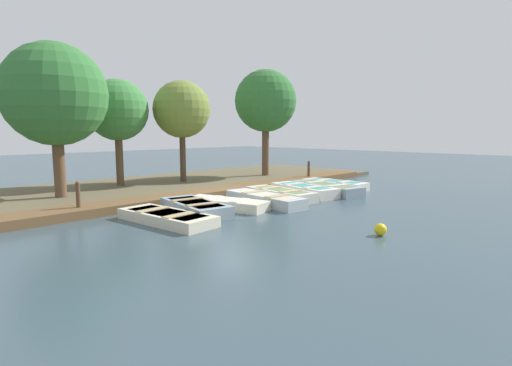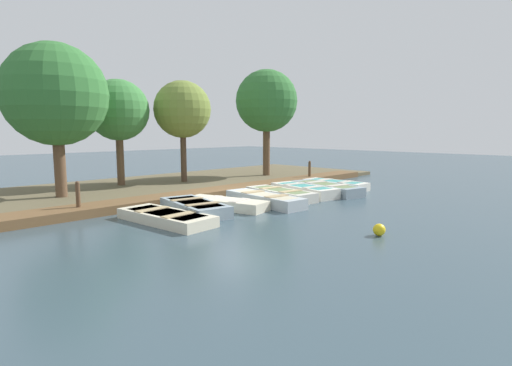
# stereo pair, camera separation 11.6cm
# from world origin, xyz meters

# --- Properties ---
(ground_plane) EXTENTS (80.00, 80.00, 0.00)m
(ground_plane) POSITION_xyz_m (0.00, 0.00, 0.00)
(ground_plane) COLOR #384C56
(shore_bank) EXTENTS (8.00, 24.00, 0.18)m
(shore_bank) POSITION_xyz_m (-5.00, 0.00, 0.09)
(shore_bank) COLOR brown
(shore_bank) RESTS_ON ground_plane
(dock_walkway) EXTENTS (1.29, 20.54, 0.29)m
(dock_walkway) POSITION_xyz_m (-1.48, 0.00, 0.14)
(dock_walkway) COLOR brown
(dock_walkway) RESTS_ON ground_plane
(rowboat_0) EXTENTS (3.34, 1.46, 0.33)m
(rowboat_0) POSITION_xyz_m (1.26, -4.19, 0.16)
(rowboat_0) COLOR beige
(rowboat_0) RESTS_ON ground_plane
(rowboat_1) EXTENTS (3.07, 1.70, 0.41)m
(rowboat_1) POSITION_xyz_m (0.82, -2.82, 0.20)
(rowboat_1) COLOR #8C9EA8
(rowboat_1) RESTS_ON ground_plane
(rowboat_2) EXTENTS (3.15, 1.65, 0.35)m
(rowboat_2) POSITION_xyz_m (0.90, -1.56, 0.17)
(rowboat_2) COLOR beige
(rowboat_2) RESTS_ON ground_plane
(rowboat_3) EXTENTS (3.50, 1.30, 0.41)m
(rowboat_3) POSITION_xyz_m (1.36, -0.09, 0.20)
(rowboat_3) COLOR #B2BCC1
(rowboat_3) RESTS_ON ground_plane
(rowboat_4) EXTENTS (3.21, 1.45, 0.40)m
(rowboat_4) POSITION_xyz_m (0.98, 1.23, 0.20)
(rowboat_4) COLOR beige
(rowboat_4) RESTS_ON ground_plane
(rowboat_5) EXTENTS (3.25, 1.63, 0.44)m
(rowboat_5) POSITION_xyz_m (1.09, 2.60, 0.22)
(rowboat_5) COLOR silver
(rowboat_5) RESTS_ON ground_plane
(rowboat_6) EXTENTS (3.66, 1.87, 0.42)m
(rowboat_6) POSITION_xyz_m (1.37, 3.80, 0.21)
(rowboat_6) COLOR #8C9EA8
(rowboat_6) RESTS_ON ground_plane
(rowboat_7) EXTENTS (3.08, 1.11, 0.39)m
(rowboat_7) POSITION_xyz_m (0.93, 5.16, 0.19)
(rowboat_7) COLOR silver
(rowboat_7) RESTS_ON ground_plane
(mooring_post_near) EXTENTS (0.14, 0.14, 1.11)m
(mooring_post_near) POSITION_xyz_m (-1.47, -5.61, 0.56)
(mooring_post_near) COLOR brown
(mooring_post_near) RESTS_ON ground_plane
(mooring_post_far) EXTENTS (0.14, 0.14, 1.11)m
(mooring_post_far) POSITION_xyz_m (-1.47, 6.39, 0.56)
(mooring_post_far) COLOR brown
(mooring_post_far) RESTS_ON ground_plane
(buoy) EXTENTS (0.32, 0.32, 0.32)m
(buoy) POSITION_xyz_m (6.44, -1.22, 0.16)
(buoy) COLOR yellow
(buoy) RESTS_ON ground_plane
(park_tree_far_left) EXTENTS (3.76, 3.76, 5.87)m
(park_tree_far_left) POSITION_xyz_m (-4.60, -5.00, 3.97)
(park_tree_far_left) COLOR brown
(park_tree_far_left) RESTS_ON ground_plane
(park_tree_left) EXTENTS (2.76, 2.76, 4.99)m
(park_tree_left) POSITION_xyz_m (-6.13, -1.80, 3.57)
(park_tree_left) COLOR brown
(park_tree_left) RESTS_ON ground_plane
(park_tree_center) EXTENTS (2.76, 2.76, 5.09)m
(park_tree_center) POSITION_xyz_m (-5.16, 1.02, 3.68)
(park_tree_center) COLOR #4C3828
(park_tree_center) RESTS_ON ground_plane
(park_tree_right) EXTENTS (3.43, 3.43, 6.04)m
(park_tree_right) POSITION_xyz_m (-4.20, 5.98, 4.29)
(park_tree_right) COLOR brown
(park_tree_right) RESTS_ON ground_plane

